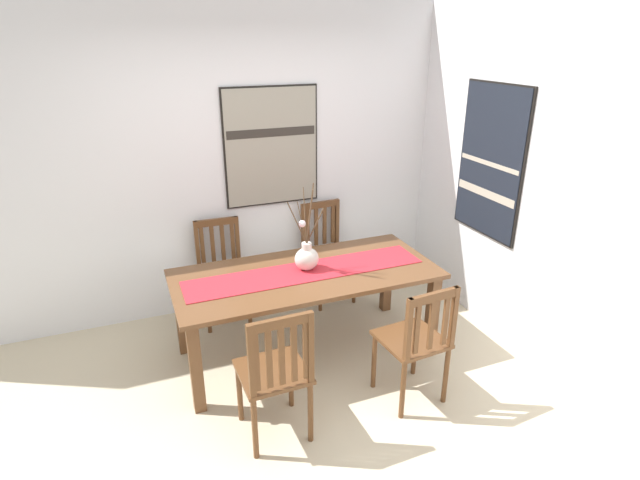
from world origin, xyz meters
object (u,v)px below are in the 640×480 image
at_px(chair_2, 276,372).
at_px(painting_on_back_wall, 271,147).
at_px(chair_3, 222,268).
at_px(centerpiece_vase, 307,256).
at_px(chair_1, 416,341).
at_px(dining_table, 306,283).
at_px(painting_on_side_wall, 491,162).
at_px(chair_0, 326,250).

bearing_deg(chair_2, painting_on_back_wall, 72.93).
distance_m(chair_3, painting_on_back_wall, 1.17).
xyz_separation_m(centerpiece_vase, chair_3, (-0.52, 0.78, -0.35)).
height_order(chair_1, chair_2, chair_2).
distance_m(chair_2, chair_3, 1.63).
bearing_deg(dining_table, painting_on_side_wall, -0.06).
distance_m(centerpiece_vase, chair_0, 0.99).
height_order(chair_2, painting_on_side_wall, painting_on_side_wall).
bearing_deg(painting_on_side_wall, painting_on_back_wall, 146.78).
xyz_separation_m(centerpiece_vase, chair_1, (0.47, -0.86, -0.36)).
xyz_separation_m(chair_1, chair_2, (-1.00, 0.00, 0.02)).
bearing_deg(dining_table, chair_2, -121.62).
distance_m(chair_1, painting_on_side_wall, 1.70).
bearing_deg(centerpiece_vase, chair_1, -61.01).
distance_m(chair_1, chair_3, 1.91).
relative_size(dining_table, painting_on_side_wall, 1.60).
distance_m(centerpiece_vase, chair_2, 1.05).
relative_size(centerpiece_vase, chair_0, 0.75).
height_order(chair_0, chair_3, chair_0).
distance_m(chair_2, painting_on_back_wall, 2.17).
bearing_deg(chair_3, centerpiece_vase, -56.47).
bearing_deg(centerpiece_vase, chair_3, 123.53).
bearing_deg(chair_1, chair_2, 179.76).
bearing_deg(centerpiece_vase, painting_on_side_wall, -1.28).
distance_m(chair_0, painting_on_back_wall, 1.11).
bearing_deg(chair_2, painting_on_side_wall, 20.80).
distance_m(chair_3, painting_on_side_wall, 2.48).
bearing_deg(chair_1, painting_on_back_wall, 103.07).
relative_size(dining_table, chair_1, 2.20).
height_order(dining_table, chair_1, chair_1).
relative_size(dining_table, chair_0, 2.15).
xyz_separation_m(chair_0, chair_2, (-1.02, -1.64, 0.01)).
bearing_deg(painting_on_back_wall, chair_1, -76.93).
bearing_deg(painting_on_back_wall, chair_2, -107.07).
xyz_separation_m(chair_2, painting_on_back_wall, (0.57, 1.85, 0.98)).
bearing_deg(chair_2, centerpiece_vase, 58.39).
distance_m(chair_1, chair_2, 1.00).
bearing_deg(dining_table, centerpiece_vase, 58.54).
bearing_deg(painting_on_side_wall, chair_1, -144.48).
height_order(chair_0, painting_on_back_wall, painting_on_back_wall).
relative_size(painting_on_back_wall, painting_on_side_wall, 0.84).
height_order(centerpiece_vase, chair_3, centerpiece_vase).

